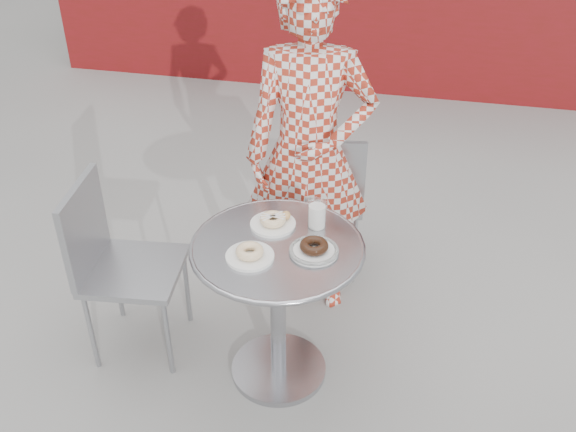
% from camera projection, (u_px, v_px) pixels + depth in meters
% --- Properties ---
extents(ground, '(60.00, 60.00, 0.00)m').
position_uv_depth(ground, '(275.00, 373.00, 3.11)').
color(ground, '#9F9C97').
rests_on(ground, ground).
extents(bistro_table, '(0.75, 0.75, 0.76)m').
position_uv_depth(bistro_table, '(278.00, 279.00, 2.81)').
color(bistro_table, '#B2B2B7').
rests_on(bistro_table, ground).
extents(chair_far, '(0.50, 0.51, 0.90)m').
position_uv_depth(chair_far, '(321.00, 224.00, 3.69)').
color(chair_far, '#999BA0').
rests_on(chair_far, ground).
extents(chair_left, '(0.49, 0.48, 0.91)m').
position_uv_depth(chair_left, '(137.00, 300.00, 3.14)').
color(chair_left, '#999BA0').
rests_on(chair_left, ground).
extents(seated_person, '(0.69, 0.50, 1.75)m').
position_uv_depth(seated_person, '(310.00, 154.00, 3.14)').
color(seated_person, '#A12A18').
rests_on(seated_person, ground).
extents(plate_far, '(0.20, 0.20, 0.05)m').
position_uv_depth(plate_far, '(274.00, 221.00, 2.82)').
color(plate_far, white).
rests_on(plate_far, bistro_table).
extents(plate_near, '(0.20, 0.20, 0.05)m').
position_uv_depth(plate_near, '(250.00, 254.00, 2.63)').
color(plate_near, white).
rests_on(plate_near, bistro_table).
extents(plate_checker, '(0.21, 0.21, 0.05)m').
position_uv_depth(plate_checker, '(314.00, 249.00, 2.66)').
color(plate_checker, white).
rests_on(plate_checker, bistro_table).
extents(milk_cup, '(0.08, 0.08, 0.13)m').
position_uv_depth(milk_cup, '(317.00, 215.00, 2.79)').
color(milk_cup, white).
rests_on(milk_cup, bistro_table).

